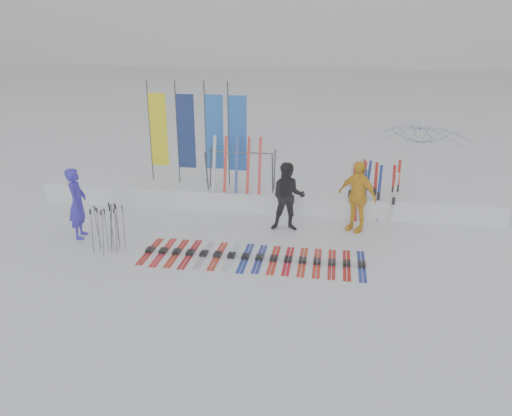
% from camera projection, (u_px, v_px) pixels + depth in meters
% --- Properties ---
extents(ground, '(120.00, 120.00, 0.00)m').
position_uv_depth(ground, '(237.00, 272.00, 11.52)').
color(ground, white).
rests_on(ground, ground).
extents(snow_bank, '(14.00, 1.60, 0.60)m').
position_uv_depth(snow_bank, '(265.00, 196.00, 15.68)').
color(snow_bank, white).
rests_on(snow_bank, ground).
extents(person_blue, '(0.61, 0.78, 1.91)m').
position_uv_depth(person_blue, '(77.00, 203.00, 13.10)').
color(person_blue, '#2C21C5').
rests_on(person_blue, ground).
extents(person_black, '(1.00, 0.82, 1.92)m').
position_uv_depth(person_black, '(288.00, 197.00, 13.57)').
color(person_black, black).
rests_on(person_black, ground).
extents(person_yellow, '(1.23, 1.03, 1.97)m').
position_uv_depth(person_yellow, '(357.00, 196.00, 13.55)').
color(person_yellow, yellow).
rests_on(person_yellow, ground).
extents(tent_canopy, '(3.55, 3.59, 2.66)m').
position_uv_depth(tent_canopy, '(418.00, 167.00, 15.09)').
color(tent_canopy, white).
rests_on(tent_canopy, ground).
extents(ski_row, '(5.40, 1.69, 0.07)m').
position_uv_depth(ski_row, '(252.00, 257.00, 12.15)').
color(ski_row, '#B4120E').
rests_on(ski_row, ground).
extents(pole_cluster, '(0.75, 0.72, 1.24)m').
position_uv_depth(pole_cluster, '(109.00, 228.00, 12.41)').
color(pole_cluster, '#595B60').
rests_on(pole_cluster, ground).
extents(feather_flags, '(3.17, 0.24, 3.20)m').
position_uv_depth(feather_flags, '(198.00, 132.00, 15.46)').
color(feather_flags, '#383A3F').
rests_on(feather_flags, ground).
extents(ski_rack, '(2.04, 0.80, 1.23)m').
position_uv_depth(ski_rack, '(241.00, 165.00, 15.04)').
color(ski_rack, '#383A3F').
rests_on(ski_rack, ground).
extents(upright_skis, '(1.53, 1.15, 1.70)m').
position_uv_depth(upright_skis, '(369.00, 189.00, 14.78)').
color(upright_skis, red).
rests_on(upright_skis, ground).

